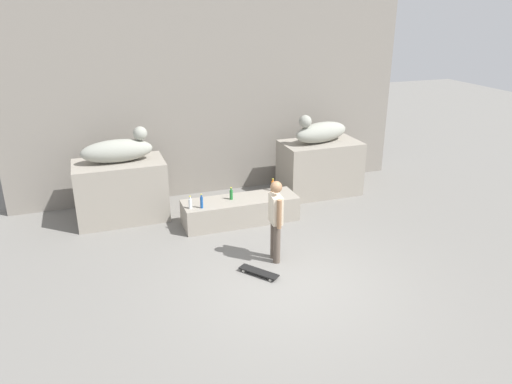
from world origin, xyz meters
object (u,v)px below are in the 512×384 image
object	(u,v)px
statue_reclining_left	(118,150)
skateboard	(259,272)
bottle_orange	(273,186)
bottle_blue	(202,202)
bottle_clear	(190,203)
statue_reclining_right	(320,132)
bottle_green	(231,194)
skater	(276,218)

from	to	relation	value
statue_reclining_left	skateboard	size ratio (longest dim) A/B	2.14
bottle_orange	bottle_blue	world-z (taller)	bottle_blue
statue_reclining_left	bottle_clear	bearing A→B (deg)	-45.96
statue_reclining_left	statue_reclining_right	bearing A→B (deg)	-2.20
skateboard	bottle_clear	size ratio (longest dim) A/B	2.58
bottle_orange	bottle_green	distance (m)	1.12
bottle_blue	bottle_clear	bearing A→B (deg)	166.65
bottle_green	bottle_clear	distance (m)	1.03
statue_reclining_left	bottle_blue	size ratio (longest dim) A/B	4.91
statue_reclining_right	bottle_clear	distance (m)	4.07
statue_reclining_left	bottle_green	distance (m)	2.75
statue_reclining_left	bottle_green	size ratio (longest dim) A/B	5.57
bottle_orange	statue_reclining_right	bearing A→B (deg)	27.40
statue_reclining_right	skateboard	world-z (taller)	statue_reclining_right
skateboard	bottle_green	size ratio (longest dim) A/B	2.60
skater	statue_reclining_left	bearing A→B (deg)	45.21
skater	bottle_clear	distance (m)	2.24
skater	bottle_orange	distance (m)	2.38
statue_reclining_right	bottle_orange	world-z (taller)	statue_reclining_right
skater	bottle_green	world-z (taller)	skater
bottle_blue	bottle_clear	xyz separation A→B (m)	(-0.24, 0.06, -0.02)
skateboard	bottle_blue	distance (m)	2.35
statue_reclining_left	bottle_clear	world-z (taller)	statue_reclining_left
skater	bottle_orange	xyz separation A→B (m)	(0.81, 2.23, -0.23)
bottle_green	statue_reclining_right	bearing A→B (deg)	20.98
statue_reclining_left	skateboard	xyz separation A→B (m)	(2.12, -3.53, -1.62)
bottle_orange	bottle_blue	size ratio (longest dim) A/B	0.92
statue_reclining_right	bottle_blue	world-z (taller)	statue_reclining_right
skateboard	bottle_blue	xyz separation A→B (m)	(-0.55, 2.20, 0.64)
bottle_orange	bottle_clear	size ratio (longest dim) A/B	1.04
skateboard	bottle_orange	xyz separation A→B (m)	(1.31, 2.67, 0.63)
statue_reclining_right	bottle_clear	xyz separation A→B (m)	(-3.73, -1.26, -1.00)
skateboard	bottle_blue	bearing A→B (deg)	-23.30
skater	bottle_blue	bearing A→B (deg)	35.91
skateboard	bottle_green	xyz separation A→B (m)	(0.21, 2.47, 0.63)
skateboard	bottle_orange	size ratio (longest dim) A/B	2.48
statue_reclining_left	bottle_blue	world-z (taller)	statue_reclining_left
skateboard	bottle_clear	world-z (taller)	bottle_clear
statue_reclining_left	bottle_green	bearing A→B (deg)	-26.51
statue_reclining_left	bottle_blue	distance (m)	2.28
bottle_blue	statue_reclining_right	bearing A→B (deg)	20.74
statue_reclining_left	skater	world-z (taller)	statue_reclining_left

